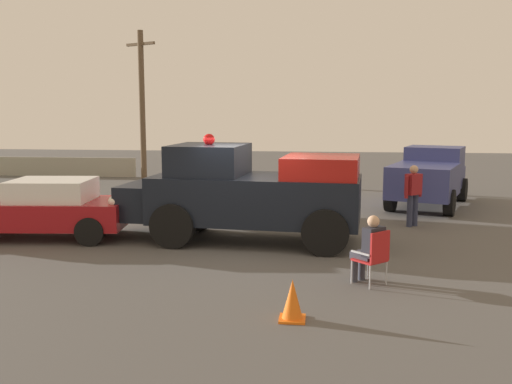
% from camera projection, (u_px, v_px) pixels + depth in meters
% --- Properties ---
extents(ground_plane, '(60.00, 60.00, 0.00)m').
position_uv_depth(ground_plane, '(251.00, 246.00, 13.46)').
color(ground_plane, '#514F4C').
extents(vintage_fire_truck, '(6.12, 2.79, 2.59)m').
position_uv_depth(vintage_fire_truck, '(246.00, 192.00, 13.77)').
color(vintage_fire_truck, black).
rests_on(vintage_fire_truck, ground).
extents(classic_hot_rod, '(4.51, 2.27, 1.46)m').
position_uv_depth(classic_hot_rod, '(40.00, 208.00, 14.23)').
color(classic_hot_rod, black).
rests_on(classic_hot_rod, ground).
extents(parked_pickup, '(3.32, 5.13, 1.90)m').
position_uv_depth(parked_pickup, '(429.00, 176.00, 18.91)').
color(parked_pickup, black).
rests_on(parked_pickup, ground).
extents(lawn_chair_near_truck, '(0.69, 0.69, 1.02)m').
position_uv_depth(lawn_chair_near_truck, '(375.00, 254.00, 10.35)').
color(lawn_chair_near_truck, '#B7BABF').
rests_on(lawn_chair_near_truck, ground).
extents(spectator_seated, '(0.64, 0.64, 1.29)m').
position_uv_depth(spectator_seated, '(369.00, 247.00, 10.44)').
color(spectator_seated, '#383842').
rests_on(spectator_seated, ground).
extents(spectator_standing, '(0.55, 0.49, 1.68)m').
position_uv_depth(spectator_standing, '(413.00, 191.00, 15.57)').
color(spectator_standing, '#2D334C').
rests_on(spectator_standing, ground).
extents(utility_pole, '(1.55, 0.93, 6.63)m').
position_uv_depth(utility_pole, '(142.00, 102.00, 25.96)').
color(utility_pole, brown).
rests_on(utility_pole, ground).
extents(traffic_cone, '(0.40, 0.40, 0.64)m').
position_uv_depth(traffic_cone, '(292.00, 300.00, 8.70)').
color(traffic_cone, orange).
rests_on(traffic_cone, ground).
extents(background_fence, '(10.10, 0.12, 0.90)m').
position_uv_depth(background_fence, '(33.00, 166.00, 27.44)').
color(background_fence, '#A8A393').
rests_on(background_fence, ground).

